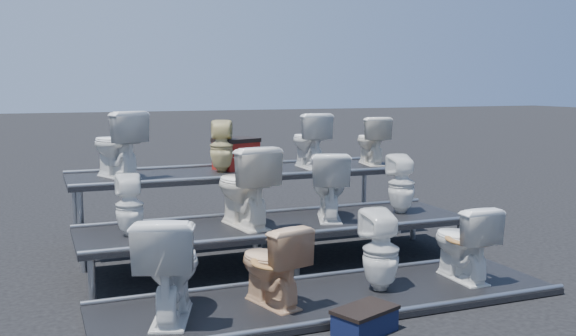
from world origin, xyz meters
name	(u,v)px	position (x,y,z in m)	size (l,w,h in m)	color
ground	(279,265)	(0.00, 0.00, 0.00)	(80.00, 80.00, 0.00)	black
tier_front	(331,299)	(0.00, -1.30, 0.03)	(4.20, 1.20, 0.06)	black
tier_mid	(279,244)	(0.00, 0.00, 0.23)	(4.20, 1.20, 0.46)	black
tier_back	(243,205)	(0.00, 1.30, 0.43)	(4.20, 1.20, 0.86)	black
toilet_0	(169,266)	(-1.44, -1.30, 0.49)	(0.48, 0.84, 0.86)	white
toilet_1	(272,264)	(-0.57, -1.30, 0.42)	(0.40, 0.70, 0.71)	tan
toilet_2	(381,250)	(0.50, -1.30, 0.43)	(0.34, 0.34, 0.75)	white
toilet_3	(463,242)	(1.40, -1.30, 0.43)	(0.41, 0.72, 0.74)	white
toilet_4	(130,205)	(-1.56, 0.00, 0.76)	(0.27, 0.28, 0.61)	white
toilet_5	(244,186)	(-0.39, 0.00, 0.89)	(0.48, 0.84, 0.85)	white
toilet_6	(329,185)	(0.58, 0.00, 0.84)	(0.42, 0.74, 0.75)	white
toilet_7	(401,184)	(1.50, 0.00, 0.80)	(0.30, 0.31, 0.68)	white
toilet_8	(117,144)	(-1.52, 1.30, 1.25)	(0.43, 0.76, 0.78)	white
toilet_9	(222,146)	(-0.27, 1.30, 1.18)	(0.29, 0.29, 0.64)	beige
toilet_10	(309,140)	(0.91, 1.30, 1.22)	(0.40, 0.70, 0.71)	white
toilet_11	(371,140)	(1.82, 1.30, 1.18)	(0.36, 0.64, 0.65)	white
red_crate	(236,156)	(-0.02, 1.49, 1.03)	(0.48, 0.39, 0.35)	#9C2011
step_stool	(365,322)	(-0.05, -2.03, 0.09)	(0.48, 0.29, 0.17)	black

